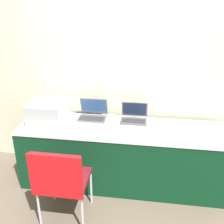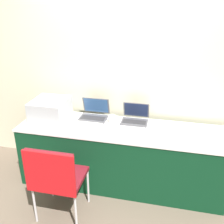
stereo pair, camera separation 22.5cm
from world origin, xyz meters
name	(u,v)px [view 2 (the right image)]	position (x,y,z in m)	size (l,w,h in m)	color
ground_plane	(115,198)	(0.00, 0.00, 0.00)	(14.00, 14.00, 0.00)	#6B5B4C
wall_back	(129,73)	(0.00, 0.77, 1.30)	(8.00, 0.05, 2.60)	beige
table	(121,156)	(0.00, 0.32, 0.38)	(2.42, 0.67, 0.76)	#0C381E
printer	(50,109)	(-0.89, 0.35, 0.91)	(0.41, 0.43, 0.27)	#B2B7BC
laptop_left	(94,113)	(-0.39, 0.55, 0.82)	(0.35, 0.29, 0.23)	#4C4C51
laptop_right	(135,118)	(0.13, 0.55, 0.81)	(0.32, 0.27, 0.21)	#4C4C51
external_keyboard	(86,125)	(-0.42, 0.30, 0.77)	(0.39, 0.13, 0.02)	silver
coffee_cup	(112,119)	(-0.13, 0.43, 0.82)	(0.08, 0.08, 0.11)	white
chair	(55,175)	(-0.51, -0.43, 0.56)	(0.50, 0.46, 0.89)	maroon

